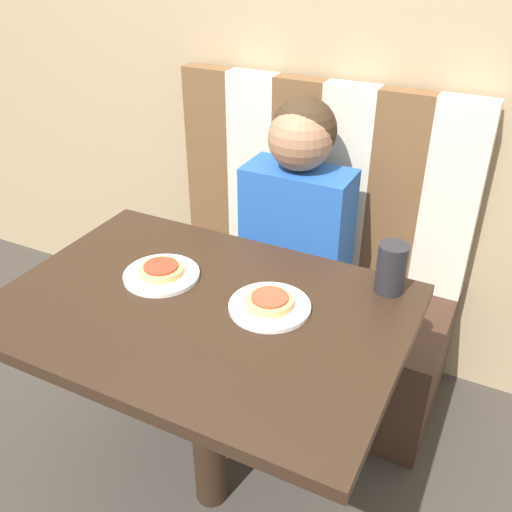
{
  "coord_description": "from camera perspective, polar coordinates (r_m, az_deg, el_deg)",
  "views": [
    {
      "loc": [
        0.66,
        -0.99,
        1.6
      ],
      "look_at": [
        0.0,
        0.32,
        0.73
      ],
      "focal_mm": 40.0,
      "sensor_mm": 36.0,
      "label": 1
    }
  ],
  "objects": [
    {
      "name": "booth_backrest",
      "position": [
        2.12,
        6.49,
        7.73
      ],
      "size": [
        1.12,
        0.07,
        0.71
      ],
      "color": "brown",
      "rests_on": "booth_seat"
    },
    {
      "name": "dining_table",
      "position": [
        1.53,
        -5.39,
        -7.88
      ],
      "size": [
        1.03,
        0.72,
        0.75
      ],
      "color": "black",
      "rests_on": "ground_plane"
    },
    {
      "name": "person",
      "position": [
        1.94,
        4.29,
        5.93
      ],
      "size": [
        0.37,
        0.24,
        0.7
      ],
      "color": "#2356B2",
      "rests_on": "booth_seat"
    },
    {
      "name": "wall_back",
      "position": [
        2.06,
        8.39,
        22.11
      ],
      "size": [
        7.0,
        0.05,
        2.6
      ],
      "color": "tan",
      "rests_on": "ground_plane"
    },
    {
      "name": "pizza_left",
      "position": [
        1.58,
        -9.48,
        -1.34
      ],
      "size": [
        0.12,
        0.12,
        0.03
      ],
      "color": "tan",
      "rests_on": "plate_left"
    },
    {
      "name": "drinking_cup",
      "position": [
        1.52,
        13.39,
        -1.2
      ],
      "size": [
        0.08,
        0.08,
        0.14
      ],
      "color": "#232328",
      "rests_on": "dining_table"
    },
    {
      "name": "booth_seat",
      "position": [
        2.24,
        3.66,
        -7.63
      ],
      "size": [
        1.12,
        0.5,
        0.42
      ],
      "color": "#382319",
      "rests_on": "ground_plane"
    },
    {
      "name": "pizza_right",
      "position": [
        1.43,
        1.38,
        -4.5
      ],
      "size": [
        0.12,
        0.12,
        0.03
      ],
      "color": "tan",
      "rests_on": "plate_right"
    },
    {
      "name": "ground_plane",
      "position": [
        2.0,
        -4.41,
        -22.64
      ],
      "size": [
        12.0,
        12.0,
        0.0
      ],
      "primitive_type": "plane",
      "color": "#38332D"
    },
    {
      "name": "plate_left",
      "position": [
        1.59,
        -9.43,
        -1.88
      ],
      "size": [
        0.21,
        0.21,
        0.01
      ],
      "color": "white",
      "rests_on": "dining_table"
    },
    {
      "name": "plate_right",
      "position": [
        1.44,
        1.38,
        -5.07
      ],
      "size": [
        0.21,
        0.21,
        0.01
      ],
      "color": "white",
      "rests_on": "dining_table"
    }
  ]
}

